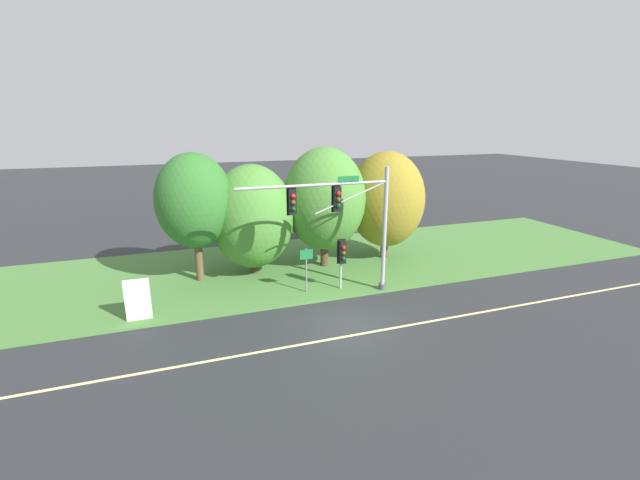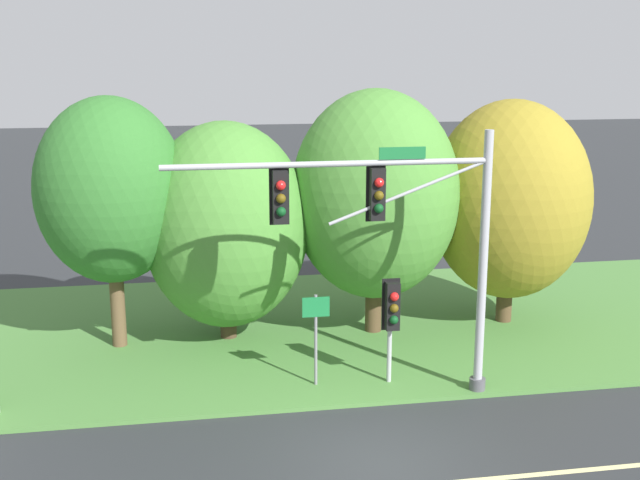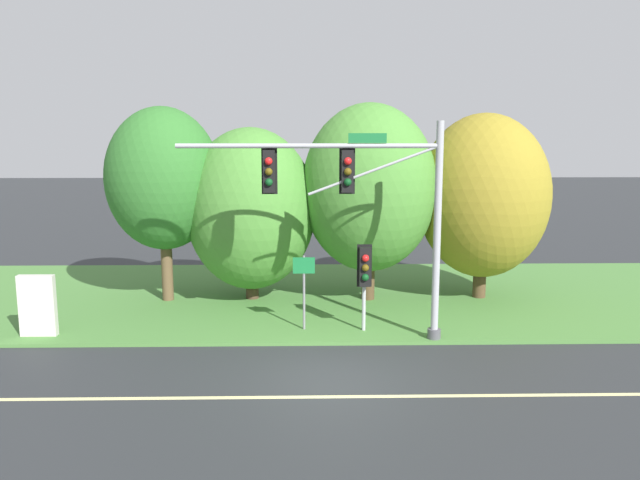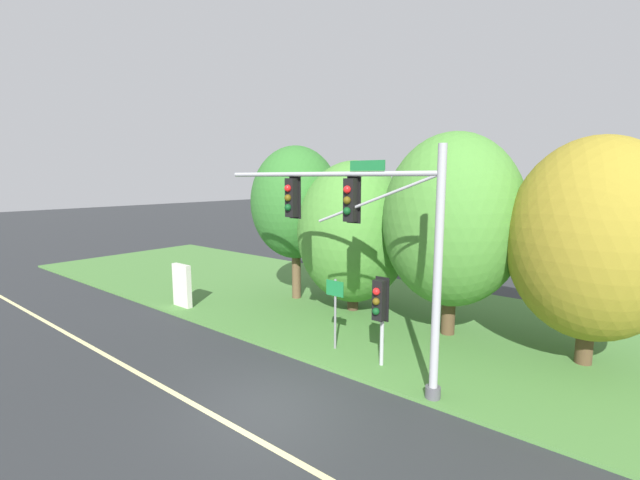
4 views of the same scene
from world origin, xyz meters
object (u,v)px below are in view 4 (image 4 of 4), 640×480
(tree_left_of_mast, at_px, (354,232))
(info_kiosk, at_px, (182,286))
(pedestrian_signal_near_kerb, at_px, (380,304))
(route_sign_post, at_px, (335,304))
(tree_mid_verge, at_px, (594,240))
(traffic_signal_mast, at_px, (365,228))
(tree_nearest_road, at_px, (296,203))
(tree_behind_signpost, at_px, (452,220))

(tree_left_of_mast, bearing_deg, info_kiosk, -144.60)
(pedestrian_signal_near_kerb, bearing_deg, tree_left_of_mast, 132.49)
(route_sign_post, distance_m, tree_mid_verge, 8.07)
(traffic_signal_mast, xyz_separation_m, info_kiosk, (-9.91, 0.53, -3.35))
(traffic_signal_mast, xyz_separation_m, tree_mid_verge, (4.90, 4.93, -0.43))
(traffic_signal_mast, bearing_deg, tree_mid_verge, 45.16)
(pedestrian_signal_near_kerb, relative_size, tree_nearest_road, 0.39)
(tree_mid_verge, distance_m, info_kiosk, 15.72)
(traffic_signal_mast, relative_size, pedestrian_signal_near_kerb, 2.82)
(tree_nearest_road, bearing_deg, tree_mid_verge, 0.86)
(route_sign_post, relative_size, tree_nearest_road, 0.33)
(route_sign_post, bearing_deg, tree_nearest_road, 143.81)
(tree_mid_verge, height_order, info_kiosk, tree_mid_verge)
(traffic_signal_mast, distance_m, tree_nearest_road, 8.37)
(info_kiosk, bearing_deg, tree_mid_verge, 16.53)
(tree_left_of_mast, height_order, tree_mid_verge, tree_mid_verge)
(route_sign_post, bearing_deg, info_kiosk, -176.70)
(tree_nearest_road, bearing_deg, tree_behind_signpost, -0.20)
(tree_mid_verge, bearing_deg, tree_left_of_mast, -179.92)
(traffic_signal_mast, distance_m, tree_mid_verge, 6.96)
(pedestrian_signal_near_kerb, distance_m, info_kiosk, 10.08)
(tree_behind_signpost, distance_m, tree_mid_verge, 4.29)
(traffic_signal_mast, xyz_separation_m, pedestrian_signal_near_kerb, (0.12, 0.70, -2.34))
(traffic_signal_mast, height_order, route_sign_post, traffic_signal_mast)
(pedestrian_signal_near_kerb, bearing_deg, info_kiosk, -179.03)
(tree_behind_signpost, xyz_separation_m, tree_mid_verge, (4.28, 0.20, -0.32))
(info_kiosk, bearing_deg, pedestrian_signal_near_kerb, 0.97)
(info_kiosk, bearing_deg, traffic_signal_mast, -3.06)
(route_sign_post, xyz_separation_m, tree_nearest_road, (-5.13, 3.75, 2.97))
(pedestrian_signal_near_kerb, xyz_separation_m, tree_mid_verge, (4.78, 4.23, 1.91))
(route_sign_post, height_order, info_kiosk, route_sign_post)
(tree_behind_signpost, height_order, info_kiosk, tree_behind_signpost)
(traffic_signal_mast, bearing_deg, tree_behind_signpost, 82.48)
(traffic_signal_mast, bearing_deg, route_sign_post, 150.49)
(tree_left_of_mast, relative_size, tree_mid_verge, 0.92)
(tree_behind_signpost, bearing_deg, tree_mid_verge, 2.72)
(tree_left_of_mast, xyz_separation_m, tree_behind_signpost, (4.37, -0.19, 0.78))
(pedestrian_signal_near_kerb, relative_size, tree_left_of_mast, 0.43)
(pedestrian_signal_near_kerb, xyz_separation_m, tree_nearest_road, (-7.01, 4.05, 2.57))
(route_sign_post, relative_size, tree_behind_signpost, 0.33)
(pedestrian_signal_near_kerb, distance_m, tree_behind_signpost, 4.63)
(tree_nearest_road, bearing_deg, route_sign_post, -36.19)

